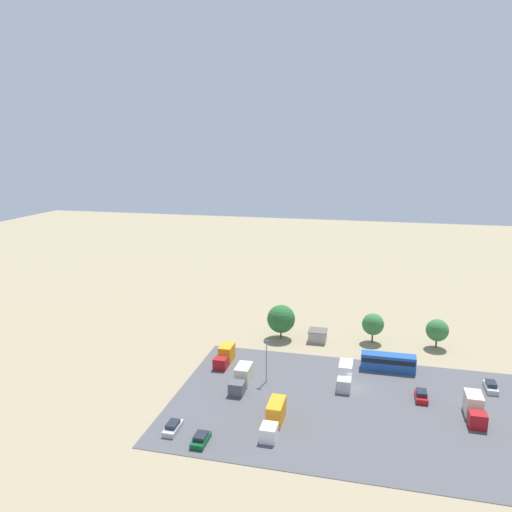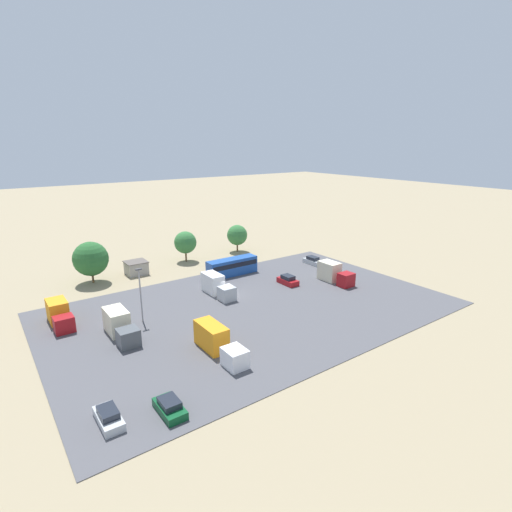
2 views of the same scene
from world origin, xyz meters
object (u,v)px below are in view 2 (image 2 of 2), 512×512
object	(u,v)px
parked_truck_2	(334,273)
parked_truck_3	(218,342)
parked_truck_1	(120,325)
parked_truck_4	(59,314)
parked_car_2	(288,280)
parked_truck_0	(217,286)
parked_car_1	(313,261)
parked_car_0	(109,417)
parked_car_3	(170,407)
shed_building	(136,268)
bus	(232,266)

from	to	relation	value
parked_truck_2	parked_truck_3	world-z (taller)	parked_truck_2
parked_truck_1	parked_truck_4	bearing A→B (deg)	-55.96
parked_car_2	parked_truck_1	xyz separation A→B (m)	(30.78, 2.29, 0.80)
parked_truck_4	parked_truck_0	bearing A→B (deg)	172.56
parked_car_1	parked_car_0	bearing A→B (deg)	-153.05
parked_truck_1	parked_truck_4	size ratio (longest dim) A/B	1.12
parked_car_0	parked_truck_1	bearing A→B (deg)	-110.96
parked_car_3	parked_truck_3	bearing A→B (deg)	-143.27
parked_truck_1	shed_building	bearing A→B (deg)	-114.15
parked_truck_3	parked_truck_4	size ratio (longest dim) A/B	1.30
parked_truck_0	parked_car_1	bearing A→B (deg)	-172.74
parked_truck_1	parked_truck_2	size ratio (longest dim) A/B	1.12
parked_truck_0	parked_truck_2	size ratio (longest dim) A/B	1.10
parked_truck_1	parked_truck_4	xyz separation A→B (m)	(5.74, -8.50, -0.04)
shed_building	parked_car_0	bearing A→B (deg)	67.13
parked_car_3	parked_truck_2	bearing A→B (deg)	-157.14
parked_car_3	parked_truck_4	xyz separation A→B (m)	(4.58, -26.81, 0.85)
parked_car_0	parked_truck_1	distance (m)	17.57
parked_car_2	parked_car_3	world-z (taller)	parked_car_2
parked_truck_4	parked_car_0	bearing A→B (deg)	88.77
parked_car_2	parked_truck_1	distance (m)	30.87
parked_car_2	parked_truck_2	bearing A→B (deg)	152.65
parked_car_1	parked_car_2	size ratio (longest dim) A/B	1.06
shed_building	parked_car_0	world-z (taller)	shed_building
parked_car_2	parked_truck_0	bearing A→B (deg)	-13.59
parked_truck_0	parked_truck_2	distance (m)	21.71
parked_car_0	bus	bearing A→B (deg)	-137.64
parked_car_1	parked_truck_2	distance (m)	11.23
parked_truck_4	parked_truck_3	bearing A→B (deg)	125.16
parked_car_0	parked_car_3	size ratio (longest dim) A/B	1.04
parked_car_0	parked_truck_4	bearing A→B (deg)	-91.23
parked_truck_3	parked_truck_2	bearing A→B (deg)	-162.22
parked_truck_2	parked_car_0	bearing A→B (deg)	18.27
shed_building	parked_car_1	distance (m)	35.61
parked_car_0	parked_car_1	distance (m)	55.14
bus	parked_truck_1	distance (m)	28.37
parked_truck_1	parked_truck_4	distance (m)	10.26
parked_truck_1	parked_truck_2	world-z (taller)	parked_truck_2
parked_car_1	shed_building	bearing A→B (deg)	154.57
shed_building	parked_truck_2	bearing A→B (deg)	137.29
parked_car_2	parked_truck_2	distance (m)	8.60
shed_building	parked_truck_1	size ratio (longest dim) A/B	0.50
parked_car_3	parked_truck_2	size ratio (longest dim) A/B	0.57
shed_building	parked_car_2	bearing A→B (deg)	132.88
parked_truck_1	parked_truck_0	bearing A→B (deg)	-163.11
parked_car_1	parked_truck_3	distance (m)	39.99
parked_truck_3	parked_car_2	bearing A→B (deg)	-148.92
parked_car_2	parked_truck_2	size ratio (longest dim) A/B	0.57
bus	parked_car_3	world-z (taller)	bus
bus	parked_car_1	xyz separation A→B (m)	(-17.43, 3.93, -1.07)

